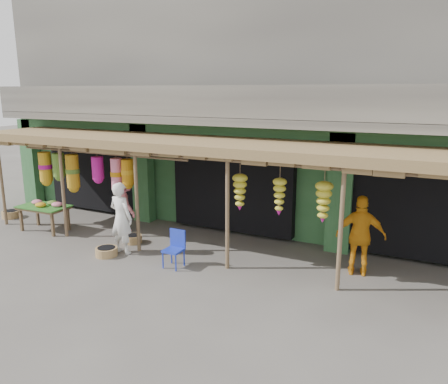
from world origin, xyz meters
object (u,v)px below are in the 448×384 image
at_px(person_vendor, 361,236).
at_px(blue_chair, 175,246).
at_px(person_shopper, 126,204).
at_px(person_front, 121,218).
at_px(flower_table, 45,207).

bearing_deg(person_vendor, blue_chair, 9.22).
relative_size(blue_chair, person_shopper, 0.53).
bearing_deg(person_front, person_shopper, -48.93).
xyz_separation_m(blue_chair, person_vendor, (3.87, 1.42, 0.42)).
bearing_deg(blue_chair, person_front, 176.18).
relative_size(flower_table, person_vendor, 0.83).
xyz_separation_m(flower_table, blue_chair, (4.80, -0.55, -0.22)).
bearing_deg(person_vendor, person_shopper, -12.50).
height_order(blue_chair, person_front, person_front).
xyz_separation_m(person_vendor, person_shopper, (-6.57, 0.19, -0.09)).
height_order(blue_chair, person_vendor, person_vendor).
bearing_deg(blue_chair, person_vendor, 20.67).
relative_size(flower_table, person_front, 0.82).
height_order(flower_table, person_shopper, person_shopper).
height_order(person_vendor, person_shopper, person_vendor).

